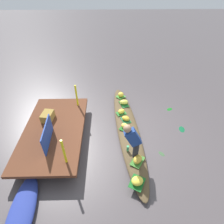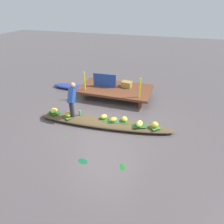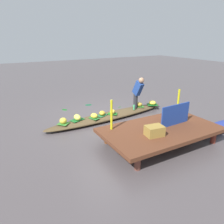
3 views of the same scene
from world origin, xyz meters
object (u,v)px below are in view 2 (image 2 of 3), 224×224
Objects in this scene: banana_bunch_4 at (113,119)px; moored_boat at (72,87)px; market_banner at (105,80)px; banana_bunch_2 at (125,119)px; banana_bunch_6 at (139,124)px; vendor_person at (72,98)px; banana_bunch_5 at (155,125)px; water_bottle at (80,113)px; banana_bunch_1 at (104,117)px; banana_bunch_0 at (68,114)px; vendor_boat at (104,123)px; produce_crate at (127,84)px; banana_bunch_3 at (54,111)px.

moored_boat is at bearing 139.47° from banana_bunch_4.
banana_bunch_2 is at bearing -58.01° from market_banner.
banana_bunch_6 is (0.55, -0.13, 0.00)m from banana_bunch_2.
banana_bunch_4 is 1.63m from vendor_person.
market_banner is (-2.55, 2.19, 0.44)m from banana_bunch_5.
banana_bunch_6 is (3.88, -2.54, 0.19)m from moored_boat.
moored_boat is 4.64m from banana_bunch_6.
banana_bunch_5 is 1.23× the size of water_bottle.
banana_bunch_1 is 1.31× the size of water_bottle.
vendor_person is 1.15× the size of market_banner.
banana_bunch_6 reaches higher than banana_bunch_2.
market_banner is at bearing 116.48° from banana_bunch_4.
banana_bunch_5 is (3.09, 0.27, 0.01)m from banana_bunch_0.
vendor_person is at bearing -178.70° from banana_bunch_4.
vendor_boat is 2.63m from produce_crate.
produce_crate reaches higher than banana_bunch_2.
vendor_person is (-2.93, -0.12, 0.59)m from banana_bunch_5.
banana_bunch_1 is at bearing 170.24° from banana_bunch_4.
banana_bunch_2 is at bearing 4.82° from banana_bunch_3.
vendor_person is at bearing -177.67° from banana_bunch_5.
banana_bunch_0 is 2.56m from market_banner.
banana_bunch_3 reaches higher than moored_boat.
banana_bunch_0 is 3.10m from banana_bunch_5.
moored_boat is 10.73× the size of water_bottle.
vendor_boat is at bearing 6.11° from banana_bunch_0.
banana_bunch_2 is at bearing 8.78° from banana_bunch_0.
vendor_person is 6.54× the size of water_bottle.
produce_crate is (-0.54, 2.41, 0.29)m from banana_bunch_2.
banana_bunch_4 is at bearing -9.76° from banana_bunch_1.
market_banner is 2.37× the size of produce_crate.
banana_bunch_1 is at bearing -73.96° from market_banner.
banana_bunch_4 is at bearing 1.30° from vendor_person.
moored_boat is 3.02m from banana_bunch_0.
market_banner is (-0.79, 2.32, 0.64)m from vendor_boat.
vendor_person is (0.79, 0.06, 0.60)m from banana_bunch_3.
market_banner is (0.55, 2.46, 0.46)m from banana_bunch_0.
vendor_boat is 0.75m from banana_bunch_2.
vendor_person is at bearing -117.47° from produce_crate.
banana_bunch_5 is 2.99m from vendor_person.
banana_bunch_2 reaches higher than vendor_boat.
banana_bunch_2 is 0.56m from banana_bunch_6.
banana_bunch_3 is (-2.67, -0.23, -0.00)m from banana_bunch_2.
water_bottle is at bearing 177.91° from banana_bunch_4.
banana_bunch_4 is 1.41m from banana_bunch_5.
produce_crate is at bearing 12.58° from market_banner.
banana_bunch_2 is 2.68m from banana_bunch_3.
vendor_boat is 19.79× the size of banana_bunch_2.
banana_bunch_6 is 2.22m from water_bottle.
banana_bunch_6 is (-0.50, -0.09, -0.01)m from banana_bunch_5.
banana_bunch_4 is at bearing -66.43° from market_banner.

